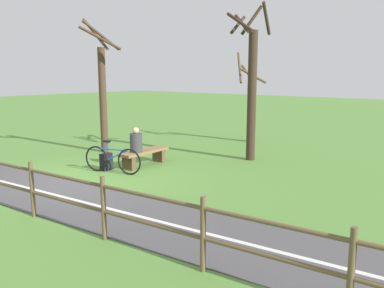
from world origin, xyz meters
TOP-DOWN VIEW (x-y plane):
  - ground_plane at (0.00, 0.00)m, footprint 80.00×80.00m
  - paved_path at (0.85, 4.00)m, footprint 5.61×36.02m
  - path_centre_line at (0.85, 4.00)m, footprint 3.29×31.85m
  - bench at (-2.14, 0.08)m, footprint 1.75×0.52m
  - person_seated at (-1.80, 0.09)m, footprint 0.37×0.37m
  - bicycle at (-0.96, 0.04)m, footprint 0.54×1.71m
  - backpack at (-1.07, -0.35)m, footprint 0.36×0.26m
  - fence_roadside at (1.91, 4.31)m, footprint 1.25×13.32m
  - tree_far_left at (-4.78, 2.09)m, footprint 1.25×1.24m
  - tree_by_path at (-7.70, 0.42)m, footprint 0.94×1.51m
  - tree_far_right at (-2.70, -2.45)m, footprint 1.11×1.15m

SIDE VIEW (x-z plane):
  - ground_plane at x=0.00m, z-range 0.00..0.00m
  - paved_path at x=0.85m, z-range 0.00..0.02m
  - path_centre_line at x=0.85m, z-range 0.02..0.02m
  - backpack at x=-1.07m, z-range 0.00..0.48m
  - bench at x=-2.14m, z-range 0.09..0.55m
  - bicycle at x=-0.96m, z-range -0.07..0.82m
  - fence_roadside at x=1.91m, z-range 0.10..1.17m
  - person_seated at x=-1.80m, z-range 0.40..1.12m
  - tree_by_path at x=-7.70m, z-range -0.31..3.23m
  - tree_far_right at x=-2.70m, z-range -0.19..4.26m
  - tree_far_left at x=-4.78m, z-range -0.06..4.68m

